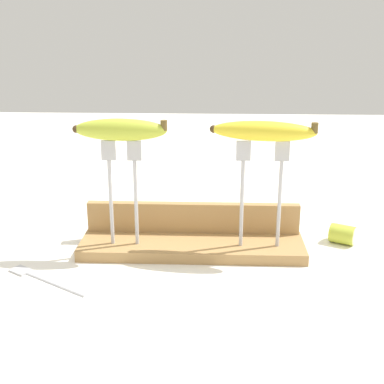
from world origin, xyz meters
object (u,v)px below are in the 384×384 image
at_px(fork_fallen_near, 38,276).
at_px(banana_chunk_near, 343,234).
at_px(fork_stand_left, 123,184).
at_px(banana_raised_left, 120,130).
at_px(banana_raised_right, 264,131).
at_px(fork_stand_right, 261,185).

xyz_separation_m(fork_fallen_near, banana_chunk_near, (0.56, 0.17, 0.02)).
height_order(fork_stand_left, fork_fallen_near, fork_stand_left).
distance_m(banana_raised_left, banana_raised_right, 0.25).
relative_size(fork_fallen_near, banana_chunk_near, 2.67).
bearing_deg(fork_stand_right, fork_fallen_near, -164.57).
distance_m(fork_stand_left, banana_raised_left, 0.10).
bearing_deg(banana_chunk_near, fork_stand_left, -171.18).
xyz_separation_m(fork_stand_left, banana_raised_right, (0.25, 0.00, 0.10)).
distance_m(fork_stand_right, banana_raised_right, 0.10).
height_order(banana_raised_left, banana_raised_right, banana_raised_left).
bearing_deg(banana_raised_right, banana_raised_left, -180.00).
distance_m(fork_fallen_near, banana_chunk_near, 0.59).
xyz_separation_m(banana_raised_left, banana_raised_right, (0.25, 0.00, -0.00)).
xyz_separation_m(fork_stand_right, banana_raised_right, (-0.00, 0.00, 0.10)).
distance_m(banana_raised_right, banana_chunk_near, 0.29).
bearing_deg(fork_stand_right, fork_stand_left, 180.00).
bearing_deg(banana_chunk_near, banana_raised_right, -159.02).
distance_m(fork_stand_right, fork_fallen_near, 0.43).
bearing_deg(fork_stand_left, banana_raised_left, 178.29).
xyz_separation_m(fork_stand_left, banana_raised_left, (-0.00, 0.00, 0.10)).
bearing_deg(banana_raised_right, banana_chunk_near, 20.98).
height_order(fork_stand_right, fork_fallen_near, fork_stand_right).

